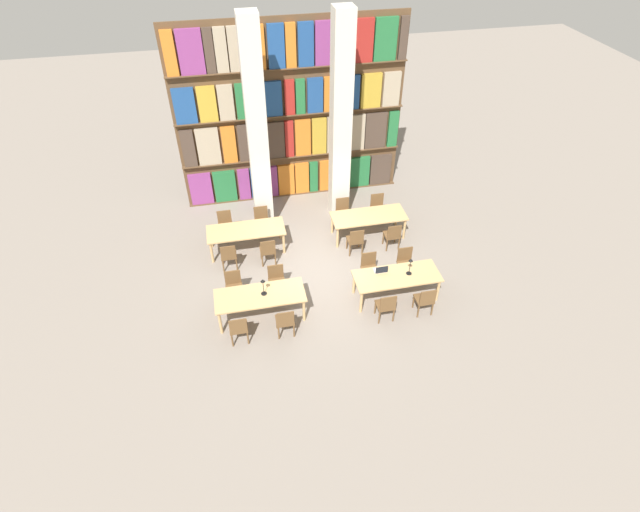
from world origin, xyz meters
The scene contains 27 objects.
ground_plane centered at (0.00, 0.00, 0.00)m, with size 40.00×40.00×0.00m, color gray.
bookshelf_bank centered at (0.01, 4.02, 2.68)m, with size 6.85×0.35×5.50m.
pillar_left centered at (-1.16, 2.63, 3.00)m, with size 0.53×0.53×6.00m.
pillar_center centered at (1.16, 2.63, 3.00)m, with size 0.53×0.53×6.00m.
reading_table_0 centered at (-1.72, -1.33, 0.65)m, with size 2.16×0.86×0.72m.
chair_0 centered at (-2.31, -2.04, 0.47)m, with size 0.42×0.40×0.87m.
chair_1 centered at (-2.31, -0.62, 0.47)m, with size 0.42×0.40×0.87m.
chair_2 centered at (-1.23, -2.04, 0.47)m, with size 0.42×0.40×0.87m.
chair_3 centered at (-1.23, -0.62, 0.47)m, with size 0.42×0.40×0.87m.
desk_lamp_0 centered at (-1.61, -1.31, 1.03)m, with size 0.14×0.14×0.47m.
reading_table_1 centered at (1.71, -1.34, 0.65)m, with size 2.16×0.86×0.72m.
chair_4 centered at (1.21, -2.05, 0.47)m, with size 0.42×0.40×0.87m.
chair_5 centered at (1.21, -0.63, 0.47)m, with size 0.42×0.40×0.87m.
chair_6 centered at (2.21, -2.05, 0.47)m, with size 0.42×0.40×0.87m.
chair_7 centered at (2.21, -0.63, 0.47)m, with size 0.42×0.40×0.87m.
desk_lamp_1 centered at (2.01, -1.34, 1.05)m, with size 0.14×0.14×0.48m.
laptop centered at (1.35, -1.11, 0.76)m, with size 0.32×0.22×0.21m.
reading_table_2 centered at (-1.81, 1.33, 0.65)m, with size 2.16×0.86×0.72m.
chair_8 centered at (-2.35, 0.62, 0.47)m, with size 0.42×0.40×0.87m.
chair_9 centered at (-2.35, 2.04, 0.47)m, with size 0.42×0.40×0.87m.
chair_10 centered at (-1.29, 0.62, 0.47)m, with size 0.42×0.40×0.87m.
chair_11 centered at (-1.29, 2.04, 0.47)m, with size 0.42×0.40×0.87m.
reading_table_3 centered at (1.73, 1.28, 0.65)m, with size 2.16×0.86×0.72m.
chair_12 centered at (1.16, 0.57, 0.47)m, with size 0.42×0.40×0.87m.
chair_13 centered at (1.16, 1.99, 0.47)m, with size 0.42×0.40×0.87m.
chair_14 centered at (2.24, 0.57, 0.47)m, with size 0.42×0.40×0.87m.
chair_15 centered at (2.24, 1.99, 0.47)m, with size 0.42×0.40×0.87m.
Camera 1 is at (-2.06, -9.93, 9.06)m, focal length 28.00 mm.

